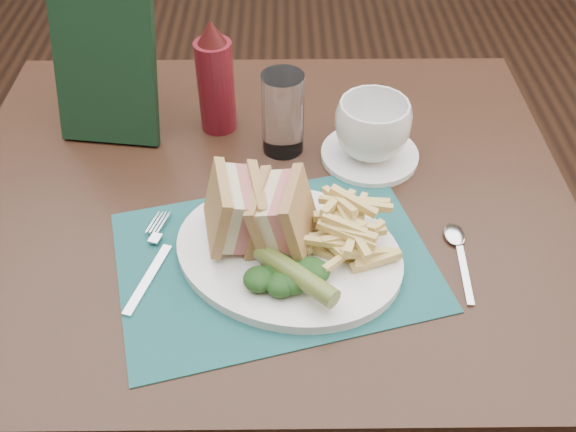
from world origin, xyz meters
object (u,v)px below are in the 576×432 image
object	(u,v)px
saucer	(369,155)
coffee_cup	(372,128)
placemat	(275,260)
check_presenter	(105,60)
sandwich_half_b	(266,212)
ketchup_bottle	(215,76)
plate	(288,253)
sandwich_half_a	(218,211)
table_main	(268,342)
drinking_glass	(283,113)

from	to	relation	value
saucer	coffee_cup	bearing A→B (deg)	0.00
placemat	check_presenter	size ratio (longest dim) A/B	1.56
sandwich_half_b	ketchup_bottle	size ratio (longest dim) A/B	0.51
ketchup_bottle	saucer	bearing A→B (deg)	-19.72
plate	coffee_cup	world-z (taller)	coffee_cup
sandwich_half_a	sandwich_half_b	bearing A→B (deg)	-13.09
saucer	ketchup_bottle	distance (m)	0.27
sandwich_half_a	check_presenter	world-z (taller)	check_presenter
table_main	placemat	world-z (taller)	placemat
sandwich_half_b	drinking_glass	size ratio (longest dim) A/B	0.73
sandwich_half_b	drinking_glass	distance (m)	0.22
coffee_cup	check_presenter	bearing A→B (deg)	168.48
table_main	drinking_glass	bearing A→B (deg)	72.92
sandwich_half_a	plate	bearing A→B (deg)	-23.42
sandwich_half_b	check_presenter	world-z (taller)	check_presenter
sandwich_half_b	ketchup_bottle	bearing A→B (deg)	118.38
ketchup_bottle	check_presenter	bearing A→B (deg)	-178.80
saucer	ketchup_bottle	bearing A→B (deg)	160.28
table_main	saucer	distance (m)	0.42
placemat	saucer	bearing A→B (deg)	55.94
placemat	coffee_cup	xyz separation A→B (m)	(0.15, 0.22, 0.05)
table_main	saucer	xyz separation A→B (m)	(0.16, 0.08, 0.38)
drinking_glass	placemat	bearing A→B (deg)	-92.85
drinking_glass	coffee_cup	bearing A→B (deg)	-10.70
placemat	sandwich_half_b	distance (m)	0.07
sandwich_half_b	placemat	bearing A→B (deg)	-54.85
sandwich_half_b	ketchup_bottle	xyz separation A→B (m)	(-0.08, 0.28, 0.03)
table_main	check_presenter	bearing A→B (deg)	146.14
placemat	drinking_glass	world-z (taller)	drinking_glass
coffee_cup	sandwich_half_b	bearing A→B (deg)	-128.87
table_main	drinking_glass	distance (m)	0.45
plate	coffee_cup	bearing A→B (deg)	81.51
table_main	plate	xyz separation A→B (m)	(0.04, -0.13, 0.38)
table_main	sandwich_half_b	distance (m)	0.46
plate	saucer	size ratio (longest dim) A/B	2.00
placemat	plate	world-z (taller)	plate
check_presenter	coffee_cup	bearing A→B (deg)	-3.43
placemat	plate	bearing A→B (deg)	15.43
drinking_glass	check_presenter	world-z (taller)	check_presenter
sandwich_half_a	sandwich_half_b	xyz separation A→B (m)	(0.06, -0.00, -0.00)
coffee_cup	check_presenter	world-z (taller)	check_presenter
placemat	plate	size ratio (longest dim) A/B	1.33
sandwich_half_b	drinking_glass	world-z (taller)	drinking_glass
drinking_glass	plate	bearing A→B (deg)	-88.58
table_main	sandwich_half_b	world-z (taller)	sandwich_half_b
table_main	sandwich_half_a	distance (m)	0.46
saucer	ketchup_bottle	size ratio (longest dim) A/B	0.81
drinking_glass	ketchup_bottle	world-z (taller)	ketchup_bottle
table_main	sandwich_half_a	xyz separation A→B (m)	(-0.05, -0.11, 0.44)
sandwich_half_a	coffee_cup	world-z (taller)	sandwich_half_a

